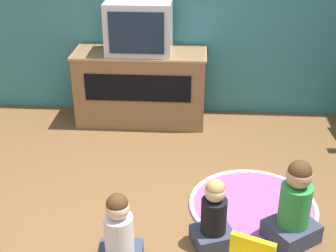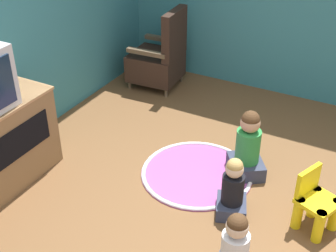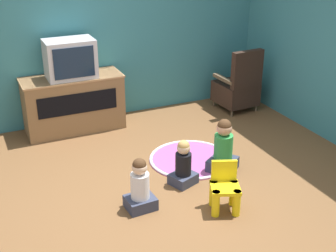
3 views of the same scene
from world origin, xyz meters
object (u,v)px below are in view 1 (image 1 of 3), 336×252
object	(u,v)px
tv_cabinet	(141,86)
child_watching_right	(294,207)
television	(139,27)
child_watching_center	(119,236)
child_watching_left	(214,217)

from	to	relation	value
tv_cabinet	child_watching_right	distance (m)	2.29
television	child_watching_center	size ratio (longest dim) A/B	1.13
child_watching_left	child_watching_center	xyz separation A→B (m)	(-0.62, -0.26, 0.02)
tv_cabinet	television	xyz separation A→B (m)	(-0.00, -0.03, 0.64)
tv_cabinet	child_watching_center	world-z (taller)	tv_cabinet
child_watching_left	child_watching_center	bearing A→B (deg)	-177.91
tv_cabinet	child_watching_left	xyz separation A→B (m)	(0.73, -1.97, -0.17)
television	child_watching_left	bearing A→B (deg)	-69.33
television	child_watching_center	world-z (taller)	television
tv_cabinet	child_watching_center	xyz separation A→B (m)	(0.11, -2.23, -0.15)
tv_cabinet	child_watching_right	bearing A→B (deg)	-55.63
television	child_watching_left	xyz separation A→B (m)	(0.73, -1.94, -0.80)
television	child_watching_right	distance (m)	2.38
child_watching_right	child_watching_left	bearing A→B (deg)	153.61
tv_cabinet	television	bearing A→B (deg)	-90.00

